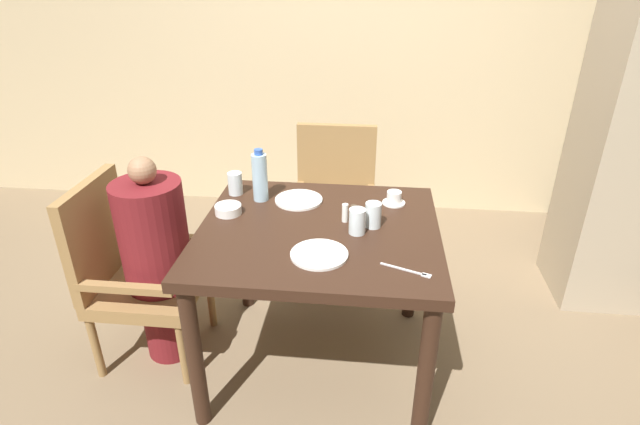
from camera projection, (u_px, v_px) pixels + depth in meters
name	position (u px, v px, depth m)	size (l,w,h in m)	color
ground_plane	(319.00, 360.00, 2.57)	(16.00, 16.00, 0.00)	#7A664C
wall_back	(347.00, 28.00, 3.62)	(8.00, 0.06, 2.80)	#C6B289
dining_table	(319.00, 248.00, 2.27)	(1.07, 0.98, 0.78)	#331E14
chair_left_side	(131.00, 269.00, 2.44)	(0.50, 0.50, 0.94)	olive
diner_in_left_chair	(158.00, 260.00, 2.40)	(0.32, 0.32, 1.08)	maroon
chair_far_side	(334.00, 200.00, 3.13)	(0.50, 0.50, 0.94)	olive
plate_main_left	(299.00, 200.00, 2.46)	(0.23, 0.23, 0.01)	white
plate_main_right	(319.00, 254.00, 2.01)	(0.23, 0.23, 0.01)	white
teacup_with_saucer	(394.00, 198.00, 2.43)	(0.11, 0.11, 0.06)	white
bowl_small	(228.00, 209.00, 2.33)	(0.12, 0.12, 0.04)	white
water_bottle	(260.00, 177.00, 2.43)	(0.07, 0.07, 0.26)	#A3C6DB
glass_tall_near	(357.00, 221.00, 2.15)	(0.07, 0.07, 0.11)	silver
glass_tall_mid	(235.00, 183.00, 2.52)	(0.07, 0.07, 0.11)	silver
glass_tall_far	(373.00, 215.00, 2.21)	(0.07, 0.07, 0.11)	silver
salt_shaker	(345.00, 213.00, 2.25)	(0.03, 0.03, 0.09)	white
pepper_shaker	(354.00, 214.00, 2.25)	(0.03, 0.03, 0.08)	#4C3D2D
fork_beside_plate	(411.00, 271.00, 1.90)	(0.20, 0.09, 0.00)	silver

